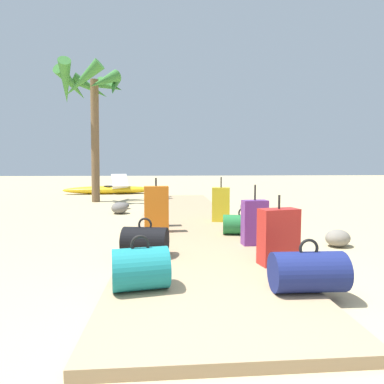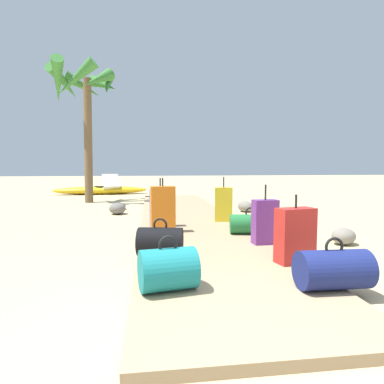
% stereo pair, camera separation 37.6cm
% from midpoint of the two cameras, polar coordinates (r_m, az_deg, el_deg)
% --- Properties ---
extents(ground_plane, '(60.00, 60.00, 0.00)m').
position_cam_midpoint_polar(ground_plane, '(5.63, -1.69, -6.82)').
color(ground_plane, tan).
extents(boardwalk, '(1.79, 9.72, 0.08)m').
position_cam_midpoint_polar(boardwalk, '(6.57, -2.54, -4.80)').
color(boardwalk, tan).
rests_on(boardwalk, ground).
extents(suitcase_blue, '(0.37, 0.20, 0.83)m').
position_cam_midpoint_polar(suitcase_blue, '(5.60, -7.48, -2.80)').
color(suitcase_blue, '#2847B7').
rests_on(suitcase_blue, boardwalk).
extents(duffel_bag_black, '(0.56, 0.42, 0.44)m').
position_cam_midpoint_polar(duffel_bag_black, '(3.82, -8.41, -8.60)').
color(duffel_bag_black, black).
rests_on(duffel_bag_black, boardwalk).
extents(suitcase_red, '(0.44, 0.28, 0.73)m').
position_cam_midpoint_polar(suitcase_red, '(3.62, 14.77, -7.38)').
color(suitcase_red, red).
rests_on(suitcase_red, boardwalk).
extents(suitcase_purple, '(0.34, 0.20, 0.79)m').
position_cam_midpoint_polar(suitcase_purple, '(4.40, 10.27, -5.15)').
color(suitcase_purple, '#6B2D84').
rests_on(suitcase_purple, boardwalk).
extents(duffel_bag_teal, '(0.52, 0.43, 0.46)m').
position_cam_midpoint_polar(duffel_bag_teal, '(2.81, -8.15, -13.23)').
color(duffel_bag_teal, '#197A7F').
rests_on(duffel_bag_teal, boardwalk).
extents(suitcase_orange, '(0.39, 0.22, 0.85)m').
position_cam_midpoint_polar(suitcase_orange, '(5.11, -7.24, -3.02)').
color(suitcase_orange, orange).
rests_on(suitcase_orange, boardwalk).
extents(suitcase_yellow, '(0.36, 0.28, 0.83)m').
position_cam_midpoint_polar(suitcase_yellow, '(6.11, 3.79, -2.14)').
color(suitcase_yellow, gold).
rests_on(suitcase_yellow, boardwalk).
extents(duffel_bag_navy, '(0.60, 0.34, 0.44)m').
position_cam_midpoint_polar(duffel_bag_navy, '(2.99, 20.15, -12.62)').
color(duffel_bag_navy, navy).
rests_on(duffel_bag_navy, boardwalk).
extents(duffel_bag_green, '(0.66, 0.39, 0.41)m').
position_cam_midpoint_polar(duffel_bag_green, '(5.03, 8.08, -5.57)').
color(duffel_bag_green, '#237538').
rests_on(duffel_bag_green, boardwalk).
extents(palm_tree_far_left, '(2.14, 2.00, 4.16)m').
position_cam_midpoint_polar(palm_tree_far_left, '(10.70, -19.49, 16.19)').
color(palm_tree_far_left, brown).
rests_on(palm_tree_far_left, ground).
extents(lounge_chair, '(1.01, 1.65, 0.79)m').
position_cam_midpoint_polar(lounge_chair, '(13.42, -15.10, 1.12)').
color(lounge_chair, white).
rests_on(lounge_chair, ground).
extents(kayak, '(3.61, 0.94, 0.32)m').
position_cam_midpoint_polar(kayak, '(13.19, -16.50, 0.30)').
color(kayak, gold).
rests_on(kayak, ground).
extents(rock_right_mid, '(0.45, 0.52, 0.27)m').
position_cam_midpoint_polar(rock_right_mid, '(7.95, 7.98, -2.51)').
color(rock_right_mid, gray).
rests_on(rock_right_mid, ground).
extents(rock_right_near, '(0.46, 0.43, 0.24)m').
position_cam_midpoint_polar(rock_right_near, '(5.05, 23.10, -7.16)').
color(rock_right_near, gray).
rests_on(rock_right_near, ground).
extents(rock_left_mid, '(0.49, 0.52, 0.26)m').
position_cam_midpoint_polar(rock_left_mid, '(7.73, -14.30, -2.82)').
color(rock_left_mid, slate).
rests_on(rock_left_mid, ground).
extents(rock_left_near, '(0.48, 0.49, 0.17)m').
position_cam_midpoint_polar(rock_left_near, '(8.59, -13.89, -2.40)').
color(rock_left_near, '#5B5651').
rests_on(rock_left_near, ground).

